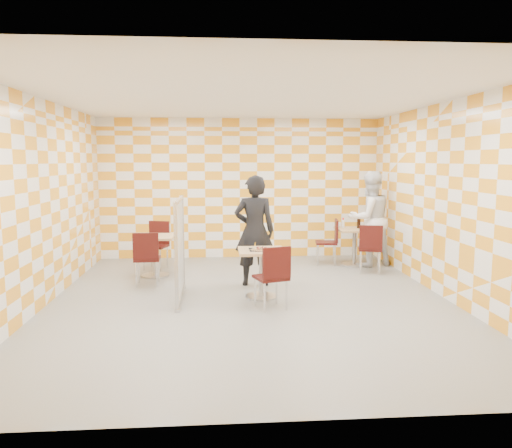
{
  "coord_description": "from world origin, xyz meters",
  "views": [
    {
      "loc": [
        -0.47,
        -7.29,
        2.12
      ],
      "look_at": [
        0.1,
        0.2,
        1.15
      ],
      "focal_mm": 35.0,
      "sensor_mm": 36.0,
      "label": 1
    }
  ],
  "objects_px": {
    "chair_main_front": "(274,273)",
    "soda_bottle": "(359,223)",
    "chair_second_front": "(370,245)",
    "man_white": "(369,219)",
    "sport_bottle": "(343,223)",
    "second_table": "(354,240)",
    "chair_empty_near": "(147,254)",
    "partition": "(180,249)",
    "chair_second_side": "(331,238)",
    "chair_empty_far": "(157,241)",
    "man_dark": "(255,231)",
    "main_table": "(261,265)",
    "empty_table": "(155,249)"
  },
  "relations": [
    {
      "from": "empty_table",
      "to": "partition",
      "type": "xyz_separation_m",
      "value": [
        0.58,
        -1.59,
        0.28
      ]
    },
    {
      "from": "chair_second_front",
      "to": "partition",
      "type": "height_order",
      "value": "partition"
    },
    {
      "from": "sport_bottle",
      "to": "chair_main_front",
      "type": "bearing_deg",
      "value": -119.91
    },
    {
      "from": "chair_empty_near",
      "to": "man_white",
      "type": "height_order",
      "value": "man_white"
    },
    {
      "from": "chair_empty_far",
      "to": "partition",
      "type": "relative_size",
      "value": 0.6
    },
    {
      "from": "main_table",
      "to": "soda_bottle",
      "type": "relative_size",
      "value": 3.26
    },
    {
      "from": "chair_second_front",
      "to": "main_table",
      "type": "bearing_deg",
      "value": -145.71
    },
    {
      "from": "man_dark",
      "to": "sport_bottle",
      "type": "distance_m",
      "value": 2.5
    },
    {
      "from": "empty_table",
      "to": "partition",
      "type": "relative_size",
      "value": 0.48
    },
    {
      "from": "chair_empty_near",
      "to": "partition",
      "type": "relative_size",
      "value": 0.6
    },
    {
      "from": "chair_second_side",
      "to": "sport_bottle",
      "type": "bearing_deg",
      "value": 11.73
    },
    {
      "from": "chair_second_side",
      "to": "chair_empty_far",
      "type": "relative_size",
      "value": 1.0
    },
    {
      "from": "chair_main_front",
      "to": "soda_bottle",
      "type": "distance_m",
      "value": 3.61
    },
    {
      "from": "empty_table",
      "to": "chair_second_side",
      "type": "distance_m",
      "value": 3.52
    },
    {
      "from": "chair_second_front",
      "to": "man_white",
      "type": "distance_m",
      "value": 0.84
    },
    {
      "from": "chair_empty_near",
      "to": "sport_bottle",
      "type": "height_order",
      "value": "sport_bottle"
    },
    {
      "from": "partition",
      "to": "soda_bottle",
      "type": "xyz_separation_m",
      "value": [
        3.41,
        2.31,
        0.06
      ]
    },
    {
      "from": "chair_empty_near",
      "to": "soda_bottle",
      "type": "distance_m",
      "value": 4.29
    },
    {
      "from": "chair_empty_near",
      "to": "soda_bottle",
      "type": "relative_size",
      "value": 4.02
    },
    {
      "from": "chair_second_side",
      "to": "man_dark",
      "type": "distance_m",
      "value": 2.3
    },
    {
      "from": "chair_second_side",
      "to": "sport_bottle",
      "type": "distance_m",
      "value": 0.39
    },
    {
      "from": "chair_main_front",
      "to": "man_dark",
      "type": "bearing_deg",
      "value": 96.25
    },
    {
      "from": "soda_bottle",
      "to": "empty_table",
      "type": "bearing_deg",
      "value": -169.88
    },
    {
      "from": "main_table",
      "to": "partition",
      "type": "relative_size",
      "value": 0.48
    },
    {
      "from": "chair_empty_near",
      "to": "sport_bottle",
      "type": "xyz_separation_m",
      "value": [
        3.74,
        1.55,
        0.29
      ]
    },
    {
      "from": "second_table",
      "to": "man_white",
      "type": "height_order",
      "value": "man_white"
    },
    {
      "from": "second_table",
      "to": "chair_second_side",
      "type": "height_order",
      "value": "chair_second_side"
    },
    {
      "from": "chair_second_front",
      "to": "partition",
      "type": "relative_size",
      "value": 0.6
    },
    {
      "from": "sport_bottle",
      "to": "soda_bottle",
      "type": "distance_m",
      "value": 0.31
    },
    {
      "from": "chair_second_front",
      "to": "chair_empty_near",
      "type": "bearing_deg",
      "value": -170.92
    },
    {
      "from": "empty_table",
      "to": "man_dark",
      "type": "bearing_deg",
      "value": -23.42
    },
    {
      "from": "main_table",
      "to": "chair_main_front",
      "type": "bearing_deg",
      "value": -80.54
    },
    {
      "from": "main_table",
      "to": "second_table",
      "type": "xyz_separation_m",
      "value": [
        2.08,
        2.23,
        0.0
      ]
    },
    {
      "from": "chair_empty_far",
      "to": "man_dark",
      "type": "distance_m",
      "value": 2.35
    },
    {
      "from": "chair_second_side",
      "to": "soda_bottle",
      "type": "bearing_deg",
      "value": -6.34
    },
    {
      "from": "chair_second_front",
      "to": "man_dark",
      "type": "relative_size",
      "value": 0.5
    },
    {
      "from": "main_table",
      "to": "sport_bottle",
      "type": "relative_size",
      "value": 3.75
    },
    {
      "from": "chair_empty_far",
      "to": "partition",
      "type": "distance_m",
      "value": 2.37
    },
    {
      "from": "main_table",
      "to": "chair_second_front",
      "type": "bearing_deg",
      "value": 34.29
    },
    {
      "from": "chair_empty_near",
      "to": "partition",
      "type": "bearing_deg",
      "value": -54.44
    },
    {
      "from": "chair_second_front",
      "to": "sport_bottle",
      "type": "xyz_separation_m",
      "value": [
        -0.3,
        0.91,
        0.29
      ]
    },
    {
      "from": "chair_empty_far",
      "to": "chair_main_front",
      "type": "bearing_deg",
      "value": -56.08
    },
    {
      "from": "second_table",
      "to": "chair_empty_near",
      "type": "xyz_separation_m",
      "value": [
        -3.94,
        -1.4,
        0.04
      ]
    },
    {
      "from": "empty_table",
      "to": "man_dark",
      "type": "height_order",
      "value": "man_dark"
    },
    {
      "from": "chair_second_front",
      "to": "soda_bottle",
      "type": "xyz_separation_m",
      "value": [
        -0.0,
        0.79,
        0.31
      ]
    },
    {
      "from": "second_table",
      "to": "partition",
      "type": "distance_m",
      "value": 4.03
    },
    {
      "from": "second_table",
      "to": "chair_empty_near",
      "type": "relative_size",
      "value": 0.81
    },
    {
      "from": "partition",
      "to": "main_table",
      "type": "bearing_deg",
      "value": 1.45
    },
    {
      "from": "empty_table",
      "to": "chair_main_front",
      "type": "relative_size",
      "value": 0.81
    },
    {
      "from": "chair_second_front",
      "to": "sport_bottle",
      "type": "bearing_deg",
      "value": 108.03
    }
  ]
}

